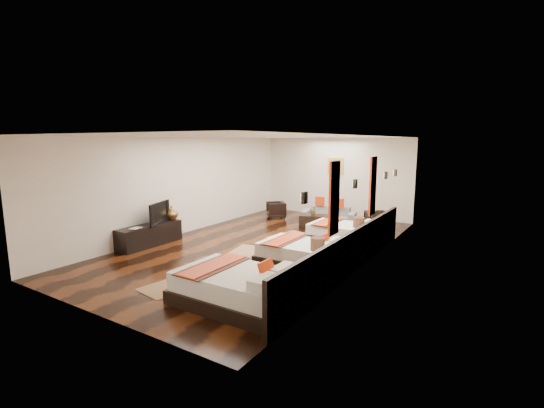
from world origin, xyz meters
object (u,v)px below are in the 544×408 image
Objects in this scene: bed_near at (242,288)px; tv_console at (150,235)px; nightstand_a at (317,271)px; table_plant at (314,211)px; armchair_left at (276,210)px; nightstand_b at (358,243)px; book at (132,228)px; tv at (156,213)px; coffee_table at (316,221)px; sofa at (329,214)px; bed_mid at (306,254)px; figurine at (172,213)px; bed_far at (346,233)px; armchair_right at (377,221)px.

bed_near is 4.51m from tv_console.
nightstand_a reaches higher than table_plant.
bed_near is at bearing -15.36° from armchair_left.
nightstand_b reaches higher than book.
nightstand_a reaches higher than armchair_left.
coffee_table is (2.72, 3.95, -0.64)m from tv.
bed_mid is at bearing -83.78° from sofa.
bed_far is at bearing 28.38° from figurine.
armchair_right is at bearing 46.99° from tv_console.
bed_mid reaches higher than armchair_right.
armchair_left reaches higher than sofa.
nightstand_a is at bearing 60.17° from bed_near.
armchair_right is (3.57, 0.04, 0.00)m from armchair_left.
armchair_right reaches higher than book.
nightstand_b is 3.99m from sofa.
nightstand_b reaches higher than bed_near.
tv_console is 5.90m from sofa.
nightstand_a is at bearing -4.24° from armchair_left.
bed_near is at bearing -89.95° from bed_far.
armchair_right is at bearing 80.23° from bed_far.
nightstand_a is 1.52× the size of armchair_left.
bed_mid is 3.79m from table_plant.
coffee_table is 3.82× the size of table_plant.
bed_mid is at bearing -66.50° from table_plant.
sofa is (-2.18, 3.35, -0.08)m from nightstand_b.
book is 0.74× the size of figurine.
coffee_table is (2.77, 3.38, -0.54)m from figurine.
bed_mid is at bearing -103.71° from tv.
tv is at bearing -168.66° from armchair_right.
book reaches higher than sofa.
book is at bearing -154.18° from nightstand_b.
figurine reaches higher than table_plant.
bed_mid is 4.38m from book.
tv reaches higher than sofa.
bed_mid reaches higher than coffee_table.
bed_mid reaches higher than bed_far.
nightstand_b is 3.65× the size of table_plant.
nightstand_b is 2.99m from armchair_right.
armchair_right is at bearing 48.39° from armchair_left.
armchair_left is at bearing 160.68° from table_plant.
tv_console is 4.79× the size of figurine.
armchair_left is at bearing 128.68° from bed_mid.
armchair_right is at bearing 49.93° from book.
armchair_right is at bearing 94.92° from nightstand_a.
nightstand_a reaches higher than bed_near.
sofa is (-1.43, 4.51, -0.00)m from bed_mid.
bed_near reaches higher than book.
table_plant is (2.69, 4.69, -0.03)m from book.
nightstand_b reaches higher than figurine.
sofa is at bearing 123.42° from bed_far.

